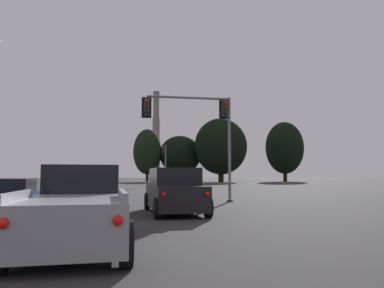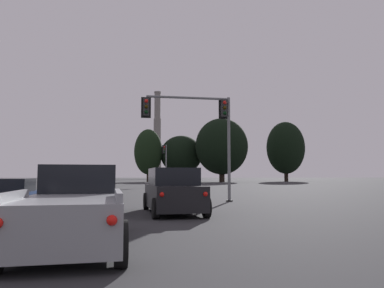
# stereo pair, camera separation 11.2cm
# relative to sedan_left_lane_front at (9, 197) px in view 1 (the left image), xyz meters

# --- Properties ---
(sedan_left_lane_front) EXTENTS (2.12, 4.75, 1.43)m
(sedan_left_lane_front) POSITION_rel_sedan_left_lane_front_xyz_m (0.00, 0.00, 0.00)
(sedan_left_lane_front) COLOR navy
(sedan_left_lane_front) RESTS_ON ground_plane
(suv_right_lane_front) EXTENTS (2.27, 4.97, 1.86)m
(suv_right_lane_front) POSITION_rel_sedan_left_lane_front_xyz_m (6.69, -1.02, 0.23)
(suv_right_lane_front) COLOR black
(suv_right_lane_front) RESTS_ON ground_plane
(pickup_truck_center_lane_second) EXTENTS (2.42, 5.58, 1.82)m
(pickup_truck_center_lane_second) POSITION_rel_sedan_left_lane_front_xyz_m (3.63, -7.55, 0.14)
(pickup_truck_center_lane_second) COLOR gray
(pickup_truck_center_lane_second) RESTS_ON ground_plane
(sedan_center_lane_front) EXTENTS (2.08, 4.74, 1.43)m
(sedan_center_lane_front) POSITION_rel_sedan_left_lane_front_xyz_m (3.19, -1.17, 0.00)
(sedan_center_lane_front) COLOR black
(sedan_center_lane_front) RESTS_ON ground_plane
(traffic_light_far_right) EXTENTS (0.78, 0.50, 6.09)m
(traffic_light_far_right) POSITION_rel_sedan_left_lane_front_xyz_m (10.24, 37.98, 3.32)
(traffic_light_far_right) COLOR slate
(traffic_light_far_right) RESTS_ON ground_plane
(traffic_light_overhead_right) EXTENTS (5.49, 0.50, 6.31)m
(traffic_light_overhead_right) POSITION_rel_sedan_left_lane_front_xyz_m (9.12, 5.27, 4.16)
(traffic_light_overhead_right) COLOR slate
(traffic_light_overhead_right) RESTS_ON ground_plane
(smokestack) EXTENTS (6.42, 6.42, 41.75)m
(smokestack) POSITION_rel_sedan_left_lane_front_xyz_m (18.50, 160.05, 15.76)
(smokestack) COLOR slate
(smokestack) RESTS_ON ground_plane
(treeline_left_mid) EXTENTS (10.54, 9.49, 16.48)m
(treeline_left_mid) POSITION_rel_sedan_left_lane_front_xyz_m (47.80, 80.44, 8.59)
(treeline_left_mid) COLOR black
(treeline_left_mid) RESTS_ON ground_plane
(treeline_right_mid) EXTENTS (7.16, 6.45, 13.46)m
(treeline_right_mid) POSITION_rel_sedan_left_lane_front_xyz_m (9.99, 79.20, 6.99)
(treeline_right_mid) COLOR black
(treeline_right_mid) RESTS_ON ground_plane
(treeline_center_right) EXTENTS (13.14, 11.82, 15.90)m
(treeline_center_right) POSITION_rel_sedan_left_lane_front_xyz_m (27.90, 73.69, 8.19)
(treeline_center_right) COLOR black
(treeline_center_right) RESTS_ON ground_plane
(treeline_far_left) EXTENTS (10.84, 9.75, 11.98)m
(treeline_far_left) POSITION_rel_sedan_left_lane_front_xyz_m (18.57, 79.48, 6.35)
(treeline_far_left) COLOR black
(treeline_far_left) RESTS_ON ground_plane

